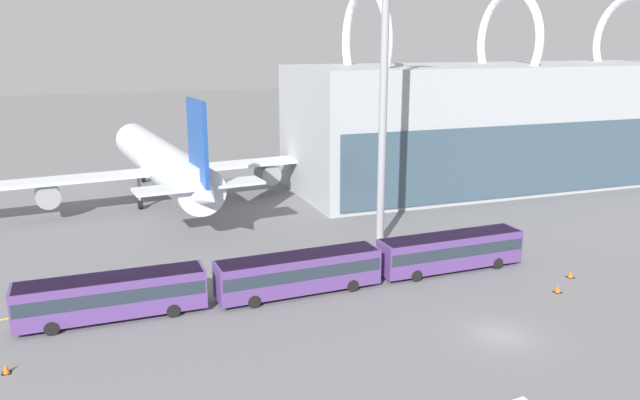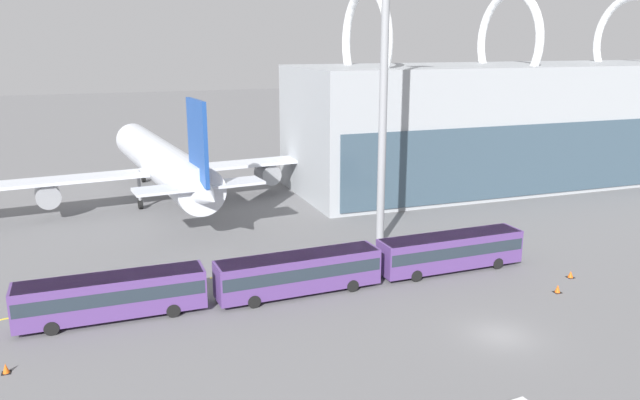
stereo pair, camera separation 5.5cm
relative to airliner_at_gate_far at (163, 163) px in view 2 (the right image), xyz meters
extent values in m
plane|color=slate|center=(17.40, -43.26, -5.12)|extent=(440.00, 440.00, 0.00)
torus|color=white|center=(24.99, -2.77, 14.01)|extent=(1.10, 13.87, 13.87)
torus|color=white|center=(45.96, -2.77, 14.01)|extent=(1.10, 13.87, 13.87)
torus|color=white|center=(66.94, -2.77, 14.01)|extent=(1.10, 13.87, 13.87)
cylinder|color=silver|center=(-0.17, 1.49, 0.06)|extent=(8.94, 37.04, 4.84)
sphere|color=silver|center=(-2.24, 19.74, 0.06)|extent=(4.74, 4.74, 4.74)
cone|color=silver|center=(1.90, -16.75, 0.06)|extent=(5.48, 8.53, 4.60)
cube|color=silver|center=(0.08, -0.73, -0.79)|extent=(46.83, 9.17, 0.35)
cylinder|color=gray|center=(-12.91, -2.20, -2.35)|extent=(2.95, 3.36, 2.62)
cylinder|color=gray|center=(13.07, 0.74, -2.35)|extent=(2.95, 3.36, 2.62)
cube|color=#1E4799|center=(1.80, -15.86, 4.85)|extent=(1.04, 5.70, 8.14)
cube|color=silver|center=(1.80, -15.86, 0.54)|extent=(12.87, 4.60, 0.28)
cylinder|color=gray|center=(-1.55, 13.73, -2.50)|extent=(0.36, 0.36, 4.14)
cylinder|color=black|center=(-1.55, 13.73, -4.57)|extent=(0.57, 1.14, 1.10)
cylinder|color=gray|center=(-3.04, -1.08, -2.50)|extent=(0.36, 0.36, 4.14)
cylinder|color=black|center=(-3.04, -1.08, -4.57)|extent=(0.57, 1.14, 1.10)
cylinder|color=gray|center=(3.21, -0.38, -2.50)|extent=(0.36, 0.36, 4.14)
cylinder|color=black|center=(3.21, -0.38, -4.57)|extent=(0.57, 1.14, 1.10)
cylinder|color=silver|center=(48.04, 3.61, 0.53)|extent=(27.43, 24.50, 5.55)
sphere|color=silver|center=(59.95, 13.75, 0.53)|extent=(5.43, 5.43, 5.43)
cone|color=silver|center=(36.12, -6.53, 0.53)|extent=(8.65, 8.46, 5.27)
cube|color=silver|center=(46.58, 2.37, -0.44)|extent=(25.61, 29.32, 0.35)
cylinder|color=gray|center=(40.09, 10.00, -1.96)|extent=(4.25, 4.15, 2.55)
cylinder|color=gray|center=(53.08, -5.26, -1.96)|extent=(4.25, 4.15, 2.55)
cube|color=#19724C|center=(36.70, -6.04, 5.03)|extent=(4.16, 3.63, 7.32)
cube|color=silver|center=(36.70, -6.04, 1.09)|extent=(11.78, 13.06, 0.28)
cylinder|color=gray|center=(56.03, 10.41, -2.30)|extent=(0.36, 0.36, 4.55)
cylinder|color=black|center=(56.03, 10.41, -4.57)|extent=(1.13, 1.06, 1.10)
cylinder|color=gray|center=(44.25, 5.11, -2.30)|extent=(0.36, 0.36, 4.55)
cylinder|color=black|center=(44.25, 5.11, -4.57)|extent=(1.13, 1.06, 1.10)
cylinder|color=gray|center=(48.92, -0.38, -2.30)|extent=(0.36, 0.36, 4.55)
cylinder|color=black|center=(48.92, -0.38, -4.57)|extent=(1.13, 1.06, 1.10)
cube|color=#56387A|center=(-7.18, -31.56, -3.33)|extent=(13.14, 2.86, 2.83)
cube|color=#232D38|center=(-7.18, -31.56, -3.05)|extent=(12.88, 2.88, 0.99)
cube|color=silver|center=(-7.18, -31.56, -1.98)|extent=(12.74, 2.77, 0.12)
cylinder|color=black|center=(-3.14, -30.26, -4.62)|extent=(1.00, 0.31, 1.00)
cylinder|color=black|center=(-3.11, -32.76, -4.62)|extent=(1.00, 0.31, 1.00)
cylinder|color=black|center=(-11.26, -30.36, -4.62)|extent=(1.00, 0.31, 1.00)
cylinder|color=black|center=(-11.23, -32.86, -4.62)|extent=(1.00, 0.31, 1.00)
cube|color=#56387A|center=(6.77, -31.74, -3.33)|extent=(13.21, 3.29, 2.83)
cube|color=#232D38|center=(6.77, -31.74, -3.05)|extent=(12.95, 3.31, 0.99)
cube|color=silver|center=(6.77, -31.74, -1.98)|extent=(12.82, 3.19, 0.12)
cylinder|color=black|center=(10.77, -30.31, -4.62)|extent=(1.01, 0.35, 1.00)
cylinder|color=black|center=(10.89, -32.80, -4.62)|extent=(1.01, 0.35, 1.00)
cylinder|color=black|center=(2.66, -30.68, -4.62)|extent=(1.01, 0.35, 1.00)
cylinder|color=black|center=(2.77, -33.17, -4.62)|extent=(1.01, 0.35, 1.00)
cube|color=#56387A|center=(20.73, -31.25, -3.33)|extent=(13.17, 3.06, 2.83)
cube|color=#232D38|center=(20.73, -31.25, -3.05)|extent=(12.91, 3.08, 0.99)
cube|color=silver|center=(20.73, -31.25, -1.98)|extent=(12.78, 2.96, 0.12)
cylinder|color=black|center=(24.75, -29.89, -4.62)|extent=(1.01, 0.33, 1.00)
cylinder|color=black|center=(24.82, -32.39, -4.62)|extent=(1.01, 0.33, 1.00)
cylinder|color=black|center=(16.63, -30.12, -4.62)|extent=(1.01, 0.33, 1.00)
cylinder|color=black|center=(16.70, -32.61, -4.62)|extent=(1.01, 0.33, 1.00)
cylinder|color=gray|center=(18.19, -22.37, 9.48)|extent=(0.76, 0.76, 29.19)
cube|color=yellow|center=(5.17, -26.26, -5.12)|extent=(8.93, 0.67, 0.01)
cube|color=yellow|center=(8.40, -25.96, -5.12)|extent=(10.37, 0.39, 0.01)
cube|color=yellow|center=(-12.45, -28.47, -5.12)|extent=(11.25, 2.87, 0.01)
cube|color=black|center=(29.40, -36.24, -5.11)|extent=(0.62, 0.62, 0.02)
cone|color=#EA5914|center=(29.40, -36.24, -4.82)|extent=(0.46, 0.46, 0.55)
cube|color=black|center=(-13.57, -37.32, -5.11)|extent=(0.54, 0.54, 0.02)
cone|color=#EA5914|center=(-13.57, -37.32, -4.79)|extent=(0.40, 0.40, 0.60)
cube|color=black|center=(26.15, -38.50, -5.11)|extent=(0.58, 0.58, 0.02)
cone|color=#EA5914|center=(26.15, -38.50, -4.78)|extent=(0.43, 0.43, 0.63)
camera|label=1|loc=(-7.29, -75.44, 14.31)|focal=35.00mm
camera|label=2|loc=(-7.23, -75.46, 14.31)|focal=35.00mm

